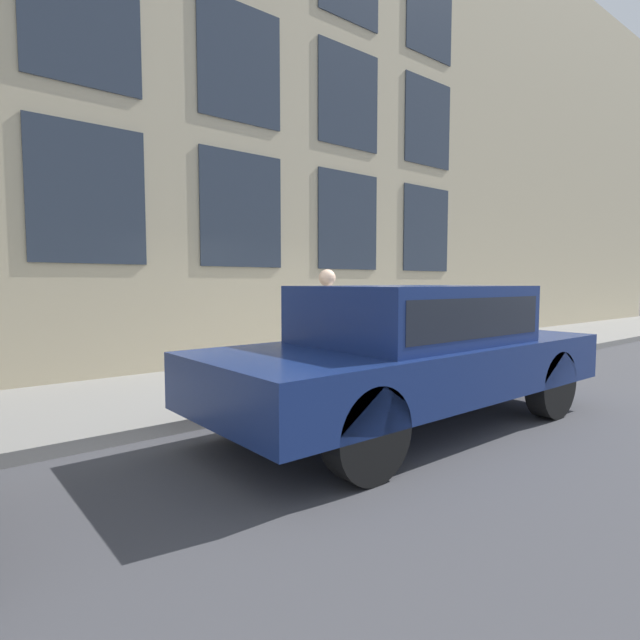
# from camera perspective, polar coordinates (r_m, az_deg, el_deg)

# --- Properties ---
(ground_plane) EXTENTS (80.00, 80.00, 0.00)m
(ground_plane) POSITION_cam_1_polar(r_m,az_deg,el_deg) (7.09, 3.93, -8.95)
(ground_plane) COLOR #47474C
(sidewalk) EXTENTS (3.02, 60.00, 0.14)m
(sidewalk) POSITION_cam_1_polar(r_m,az_deg,el_deg) (8.21, -3.34, -6.60)
(sidewalk) COLOR gray
(sidewalk) RESTS_ON ground_plane
(building_facade) EXTENTS (0.33, 40.00, 11.48)m
(building_facade) POSITION_cam_1_polar(r_m,az_deg,el_deg) (10.31, -9.61, 27.77)
(building_facade) COLOR #C6B793
(building_facade) RESTS_ON ground_plane
(fire_hydrant) EXTENTS (0.38, 0.48, 0.83)m
(fire_hydrant) POSITION_cam_1_polar(r_m,az_deg,el_deg) (7.22, -0.90, -4.12)
(fire_hydrant) COLOR gold
(fire_hydrant) RESTS_ON sidewalk
(person) EXTENTS (0.41, 0.27, 1.69)m
(person) POSITION_cam_1_polar(r_m,az_deg,el_deg) (7.98, 0.82, 0.96)
(person) COLOR navy
(person) RESTS_ON sidewalk
(parked_car_navy_near) EXTENTS (1.95, 4.98, 1.59)m
(parked_car_navy_near) POSITION_cam_1_polar(r_m,az_deg,el_deg) (5.73, 10.47, -2.98)
(parked_car_navy_near) COLOR black
(parked_car_navy_near) RESTS_ON ground_plane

